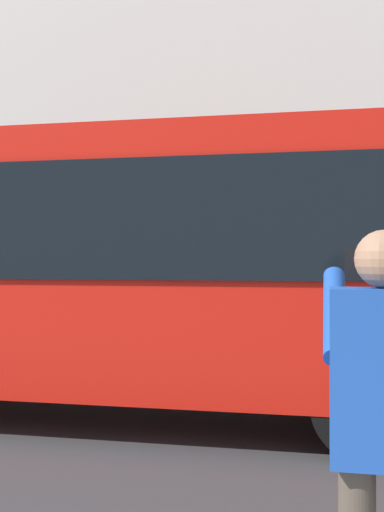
{
  "coord_description": "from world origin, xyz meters",
  "views": [
    {
      "loc": [
        0.36,
        7.13,
        1.74
      ],
      "look_at": [
        1.82,
        0.27,
        1.77
      ],
      "focal_mm": 44.63,
      "sensor_mm": 36.0,
      "label": 1
    }
  ],
  "objects": [
    {
      "name": "building_facade_far",
      "position": [
        -0.02,
        -6.8,
        5.99
      ],
      "size": [
        28.0,
        1.55,
        12.0
      ],
      "color": "beige",
      "rests_on": "ground_plane"
    },
    {
      "name": "red_bus",
      "position": [
        3.04,
        0.39,
        1.68
      ],
      "size": [
        9.05,
        2.54,
        3.08
      ],
      "color": "red",
      "rests_on": "ground_plane"
    },
    {
      "name": "ground_plane",
      "position": [
        0.0,
        0.0,
        0.0
      ],
      "size": [
        60.0,
        60.0,
        0.0
      ],
      "primitive_type": "plane",
      "color": "#38383A"
    }
  ]
}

